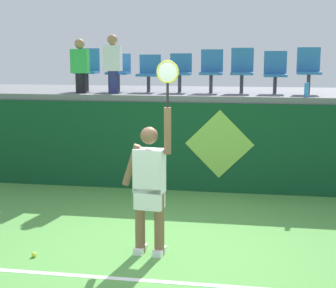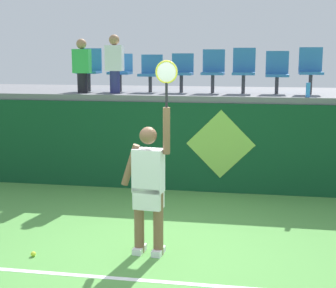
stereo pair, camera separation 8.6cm
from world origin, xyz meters
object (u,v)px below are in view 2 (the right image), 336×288
at_px(water_bottle, 308,90).
at_px(stadium_chair_6, 277,71).
at_px(stadium_chair_5, 244,69).
at_px(stadium_chair_7, 311,68).
at_px(tennis_player, 149,184).
at_px(spectator_0, 82,65).
at_px(spectator_1, 115,63).
at_px(tennis_ball, 33,254).
at_px(stadium_chair_1, 121,70).
at_px(stadium_chair_0, 90,68).
at_px(stadium_chair_3, 182,71).
at_px(stadium_chair_2, 151,72).
at_px(stadium_chair_4, 213,69).

height_order(water_bottle, stadium_chair_6, stadium_chair_6).
height_order(stadium_chair_5, stadium_chair_7, stadium_chair_7).
distance_m(tennis_player, spectator_0, 4.40).
height_order(water_bottle, spectator_1, spectator_1).
xyz_separation_m(tennis_player, stadium_chair_6, (1.68, 4.07, 1.29)).
distance_m(tennis_player, stadium_chair_7, 4.87).
xyz_separation_m(tennis_player, water_bottle, (2.21, 3.31, 0.98)).
relative_size(water_bottle, stadium_chair_7, 0.29).
xyz_separation_m(stadium_chair_7, spectator_0, (-4.43, -0.48, 0.06)).
bearing_deg(stadium_chair_6, stadium_chair_5, 179.78).
relative_size(tennis_ball, stadium_chair_5, 0.07).
bearing_deg(stadium_chair_6, stadium_chair_7, 0.10).
bearing_deg(stadium_chair_1, tennis_player, -70.26).
bearing_deg(stadium_chair_0, stadium_chair_3, -0.27).
distance_m(stadium_chair_6, spectator_1, 3.17).
height_order(stadium_chair_2, stadium_chair_3, stadium_chair_3).
xyz_separation_m(stadium_chair_3, spectator_1, (-1.27, -0.45, 0.16)).
height_order(stadium_chair_4, spectator_0, spectator_0).
bearing_deg(spectator_1, tennis_player, -68.04).
bearing_deg(stadium_chair_5, stadium_chair_2, -179.72).
bearing_deg(stadium_chair_4, tennis_ball, -112.95).
bearing_deg(stadium_chair_0, spectator_1, -34.63).
bearing_deg(spectator_0, stadium_chair_0, 90.00).
distance_m(stadium_chair_2, stadium_chair_5, 1.86).
distance_m(stadium_chair_7, spectator_1, 3.79).
height_order(stadium_chair_6, spectator_1, spectator_1).
relative_size(tennis_player, stadium_chair_5, 2.81).
bearing_deg(stadium_chair_1, stadium_chair_5, 0.27).
bearing_deg(stadium_chair_5, water_bottle, -33.33).
bearing_deg(stadium_chair_2, spectator_0, -159.96).
bearing_deg(tennis_ball, stadium_chair_5, 60.81).
relative_size(tennis_ball, stadium_chair_6, 0.08).
relative_size(stadium_chair_3, stadium_chair_6, 0.94).
distance_m(stadium_chair_3, spectator_1, 1.35).
xyz_separation_m(tennis_player, stadium_chair_1, (-1.46, 4.06, 1.29)).
bearing_deg(stadium_chair_2, stadium_chair_4, 0.29).
bearing_deg(stadium_chair_7, tennis_player, -119.51).
bearing_deg(spectator_0, stadium_chair_6, 7.18).
distance_m(stadium_chair_1, stadium_chair_6, 3.13).
height_order(stadium_chair_1, stadium_chair_3, stadium_chair_3).
bearing_deg(spectator_1, stadium_chair_0, 145.37).
bearing_deg(stadium_chair_4, stadium_chair_2, -179.71).
relative_size(stadium_chair_0, spectator_1, 0.77).
relative_size(stadium_chair_4, spectator_0, 0.81).
bearing_deg(spectator_1, spectator_0, -178.09).
distance_m(stadium_chair_4, stadium_chair_5, 0.60).
bearing_deg(stadium_chair_0, tennis_player, -62.51).
distance_m(tennis_ball, spectator_0, 4.63).
bearing_deg(spectator_1, stadium_chair_7, 6.92).
bearing_deg(tennis_player, water_bottle, 56.29).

